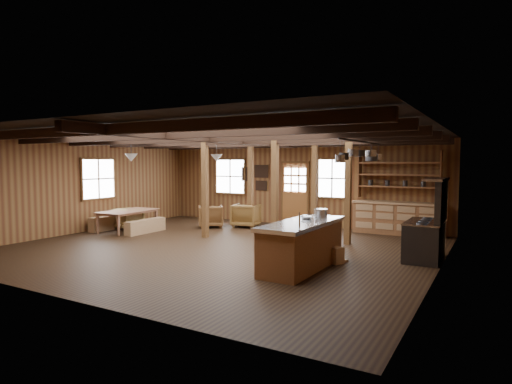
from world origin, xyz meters
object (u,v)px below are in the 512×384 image
Objects in this scene: commercial_range at (427,233)px; dining_table at (129,221)px; armchair_a at (211,216)px; armchair_c at (129,219)px; kitchen_island at (302,245)px; armchair_b at (246,215)px.

commercial_range reaches higher than dining_table.
armchair_a is 2.59m from armchair_c.
dining_table is at bearing 166.90° from kitchen_island.
commercial_range is at bearing -173.60° from armchair_c.
armchair_a reaches higher than armchair_c.
armchair_b is (-3.78, 4.13, -0.10)m from kitchen_island.
armchair_a is 1.06× the size of armchair_c.
armchair_b reaches higher than armchair_c.
kitchen_island is 5.61m from armchair_b.
kitchen_island is 1.41× the size of commercial_range.
armchair_a is at bearing -135.29° from armchair_c.
armchair_b is at bearing 133.47° from kitchen_island.
armchair_a is (1.71, 1.90, 0.04)m from dining_table.
kitchen_island is at bearing -106.48° from dining_table.
commercial_range reaches higher than armchair_a.
kitchen_island is 6.69m from dining_table.
commercial_range is 0.98× the size of dining_table.
armchair_a is at bearing 167.38° from commercial_range.
dining_table is at bearing -177.55° from commercial_range.
dining_table is (-8.55, -0.37, -0.27)m from commercial_range.
kitchen_island is 2.88m from commercial_range.
armchair_b is at bearing -49.51° from dining_table.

